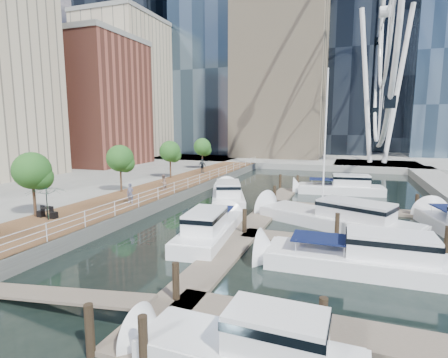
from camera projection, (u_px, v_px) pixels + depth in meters
ground at (142, 274)px, 17.58m from camera, size 520.00×520.00×0.00m
boardwalk at (148, 196)px, 34.48m from camera, size 6.00×60.00×1.00m
seawall at (175, 199)px, 33.47m from camera, size 0.25×60.00×1.00m
land_far at (319, 148)px, 112.29m from camera, size 200.00×114.00×1.00m
pier at (377, 166)px, 61.10m from camera, size 14.00×12.00×1.00m
railing at (174, 188)px, 33.35m from camera, size 0.10×60.00×1.05m
floating_docks at (322, 227)px, 24.09m from camera, size 16.00×34.00×2.60m
midrise_condos at (45, 85)px, 51.81m from camera, size 19.00×67.00×28.00m
ferris_wheel at (387, 12)px, 57.28m from camera, size 5.80×45.60×47.80m
street_trees at (120, 158)px, 33.79m from camera, size 2.60×42.60×4.60m
yacht_foreground at (363, 271)px, 17.94m from camera, size 10.85×3.08×2.15m
pedestrian_near at (130, 193)px, 29.07m from camera, size 0.65×0.46×1.68m
pedestrian_mid at (163, 182)px, 34.94m from camera, size 0.67×0.83×1.60m
pedestrian_far at (202, 166)px, 48.11m from camera, size 1.19×0.65×1.92m
moored_yachts at (327, 225)px, 26.33m from camera, size 24.90×33.93×11.50m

